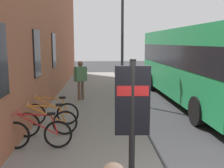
{
  "coord_description": "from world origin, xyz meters",
  "views": [
    {
      "loc": [
        -3.74,
        1.39,
        2.77
      ],
      "look_at": [
        3.4,
        1.02,
        1.65
      ],
      "focal_mm": 42.67,
      "sensor_mm": 36.0,
      "label": 1
    }
  ],
  "objects_px": {
    "city_bus": "(195,61)",
    "pedestrian_by_facade": "(81,76)",
    "bicycle_leaning_wall": "(37,134)",
    "street_lamp": "(122,32)",
    "bicycle_far_end": "(47,123)",
    "bicycle_under_window": "(52,113)",
    "transit_info_sign": "(132,110)"
  },
  "relations": [
    {
      "from": "transit_info_sign",
      "to": "pedestrian_by_facade",
      "type": "xyz_separation_m",
      "value": [
        8.21,
        1.36,
        -0.5
      ]
    },
    {
      "from": "bicycle_under_window",
      "to": "transit_info_sign",
      "type": "xyz_separation_m",
      "value": [
        -4.39,
        -2.05,
        1.21
      ]
    },
    {
      "from": "bicycle_far_end",
      "to": "bicycle_under_window",
      "type": "height_order",
      "value": "same"
    },
    {
      "from": "pedestrian_by_facade",
      "to": "bicycle_under_window",
      "type": "bearing_deg",
      "value": 169.66
    },
    {
      "from": "bicycle_leaning_wall",
      "to": "transit_info_sign",
      "type": "distance_m",
      "value": 3.42
    },
    {
      "from": "bicycle_far_end",
      "to": "bicycle_leaning_wall",
      "type": "bearing_deg",
      "value": 176.02
    },
    {
      "from": "bicycle_far_end",
      "to": "city_bus",
      "type": "relative_size",
      "value": 0.17
    },
    {
      "from": "transit_info_sign",
      "to": "street_lamp",
      "type": "distance_m",
      "value": 8.19
    },
    {
      "from": "bicycle_far_end",
      "to": "pedestrian_by_facade",
      "type": "distance_m",
      "value": 4.96
    },
    {
      "from": "bicycle_far_end",
      "to": "pedestrian_by_facade",
      "type": "relative_size",
      "value": 0.98
    },
    {
      "from": "bicycle_leaning_wall",
      "to": "city_bus",
      "type": "relative_size",
      "value": 0.17
    },
    {
      "from": "pedestrian_by_facade",
      "to": "city_bus",
      "type": "bearing_deg",
      "value": -94.2
    },
    {
      "from": "bicycle_leaning_wall",
      "to": "city_bus",
      "type": "height_order",
      "value": "city_bus"
    },
    {
      "from": "city_bus",
      "to": "street_lamp",
      "type": "bearing_deg",
      "value": 86.54
    },
    {
      "from": "bicycle_leaning_wall",
      "to": "bicycle_far_end",
      "type": "distance_m",
      "value": 0.91
    },
    {
      "from": "bicycle_far_end",
      "to": "pedestrian_by_facade",
      "type": "bearing_deg",
      "value": -7.68
    },
    {
      "from": "city_bus",
      "to": "pedestrian_by_facade",
      "type": "relative_size",
      "value": 5.87
    },
    {
      "from": "street_lamp",
      "to": "transit_info_sign",
      "type": "bearing_deg",
      "value": 176.03
    },
    {
      "from": "bicycle_leaning_wall",
      "to": "transit_info_sign",
      "type": "bearing_deg",
      "value": -139.58
    },
    {
      "from": "pedestrian_by_facade",
      "to": "street_lamp",
      "type": "bearing_deg",
      "value": -95.48
    },
    {
      "from": "bicycle_leaning_wall",
      "to": "pedestrian_by_facade",
      "type": "distance_m",
      "value": 5.86
    },
    {
      "from": "transit_info_sign",
      "to": "city_bus",
      "type": "relative_size",
      "value": 0.23
    },
    {
      "from": "bicycle_leaning_wall",
      "to": "bicycle_far_end",
      "type": "bearing_deg",
      "value": -3.98
    },
    {
      "from": "bicycle_far_end",
      "to": "street_lamp",
      "type": "distance_m",
      "value": 6.0
    },
    {
      "from": "bicycle_far_end",
      "to": "bicycle_under_window",
      "type": "bearing_deg",
      "value": 2.31
    },
    {
      "from": "pedestrian_by_facade",
      "to": "bicycle_far_end",
      "type": "bearing_deg",
      "value": 172.32
    },
    {
      "from": "bicycle_far_end",
      "to": "bicycle_under_window",
      "type": "distance_m",
      "value": 1.04
    },
    {
      "from": "transit_info_sign",
      "to": "city_bus",
      "type": "bearing_deg",
      "value": -26.23
    },
    {
      "from": "city_bus",
      "to": "transit_info_sign",
      "type": "bearing_deg",
      "value": 153.77
    },
    {
      "from": "bicycle_leaning_wall",
      "to": "transit_info_sign",
      "type": "height_order",
      "value": "transit_info_sign"
    },
    {
      "from": "bicycle_leaning_wall",
      "to": "pedestrian_by_facade",
      "type": "relative_size",
      "value": 0.98
    },
    {
      "from": "transit_info_sign",
      "to": "street_lamp",
      "type": "height_order",
      "value": "street_lamp"
    }
  ]
}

